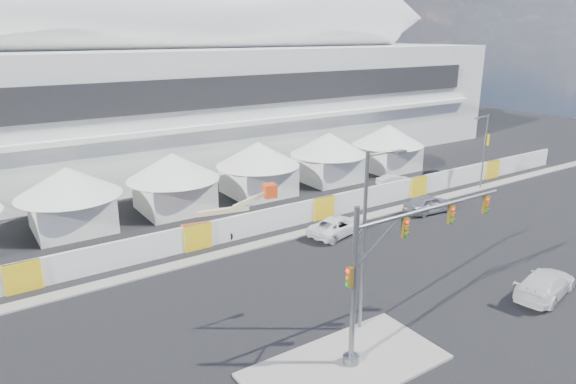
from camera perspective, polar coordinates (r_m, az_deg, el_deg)
ground at (r=32.25m, az=11.29°, el=-12.40°), size 160.00×160.00×0.00m
median_island at (r=26.86m, az=6.42°, el=-18.63°), size 10.00×5.00×0.15m
far_curb at (r=53.79m, az=17.12°, el=-0.50°), size 80.00×1.20×0.12m
stadium at (r=67.76m, az=-8.40°, el=11.74°), size 80.00×24.80×21.98m
tent_row at (r=49.76m, az=-7.83°, el=2.41°), size 53.40×8.40×5.40m
hoarding_fence at (r=45.41m, az=3.90°, el=-1.76°), size 70.00×0.25×2.00m
scaffold_tower at (r=86.99m, az=16.53°, el=10.13°), size 4.40×4.40×12.00m
sedan_silver at (r=48.58m, az=15.39°, el=-1.26°), size 2.43×5.14×1.70m
pickup_curb at (r=41.98m, az=5.42°, el=-3.79°), size 3.63×5.77×1.49m
pickup_near at (r=36.23m, az=26.69°, el=-9.09°), size 3.34×5.99×1.64m
lot_car_a at (r=56.03m, az=11.81°, el=1.24°), size 2.55×4.17×1.30m
lot_car_b at (r=59.01m, az=15.72°, el=1.83°), size 2.76×4.48×1.42m
traffic_mast at (r=25.93m, az=10.91°, el=-8.44°), size 10.68×0.79×8.17m
streetlight_median at (r=27.36m, az=8.86°, el=-4.16°), size 2.76×0.28×9.98m
streetlight_curb at (r=56.80m, az=20.93°, el=4.76°), size 2.33×0.52×7.87m
boom_lift at (r=41.59m, az=-7.98°, el=-3.61°), size 8.00×2.50×3.98m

